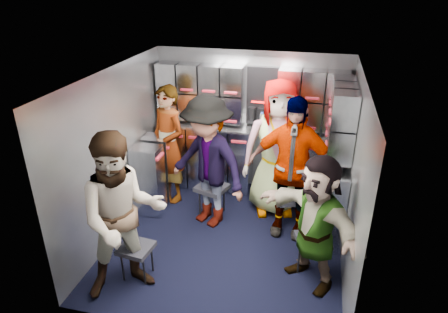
% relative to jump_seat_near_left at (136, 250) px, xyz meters
% --- Properties ---
extents(floor, '(3.00, 3.00, 0.00)m').
position_rel_jump_seat_near_left_xyz_m(floor, '(0.81, 0.88, -0.36)').
color(floor, black).
rests_on(floor, ground).
extents(wall_back, '(2.80, 0.04, 2.10)m').
position_rel_jump_seat_near_left_xyz_m(wall_back, '(0.81, 2.38, 0.69)').
color(wall_back, gray).
rests_on(wall_back, ground).
extents(wall_left, '(0.04, 3.00, 2.10)m').
position_rel_jump_seat_near_left_xyz_m(wall_left, '(-0.59, 0.88, 0.69)').
color(wall_left, gray).
rests_on(wall_left, ground).
extents(wall_right, '(0.04, 3.00, 2.10)m').
position_rel_jump_seat_near_left_xyz_m(wall_right, '(2.21, 0.88, 0.69)').
color(wall_right, gray).
rests_on(wall_right, ground).
extents(ceiling, '(2.80, 3.00, 0.02)m').
position_rel_jump_seat_near_left_xyz_m(ceiling, '(0.81, 0.88, 1.74)').
color(ceiling, silver).
rests_on(ceiling, wall_back).
extents(cart_bank_back, '(2.68, 0.38, 0.99)m').
position_rel_jump_seat_near_left_xyz_m(cart_bank_back, '(0.81, 2.17, 0.14)').
color(cart_bank_back, '#A5A9B5').
rests_on(cart_bank_back, ground).
extents(cart_bank_left, '(0.38, 0.76, 0.99)m').
position_rel_jump_seat_near_left_xyz_m(cart_bank_left, '(-0.38, 1.44, 0.14)').
color(cart_bank_left, '#A5A9B5').
rests_on(cart_bank_left, ground).
extents(counter, '(2.68, 0.42, 0.03)m').
position_rel_jump_seat_near_left_xyz_m(counter, '(0.81, 2.17, 0.66)').
color(counter, '#B1B4B9').
rests_on(counter, cart_bank_back).
extents(locker_bank_back, '(2.68, 0.28, 0.82)m').
position_rel_jump_seat_near_left_xyz_m(locker_bank_back, '(0.81, 2.23, 1.13)').
color(locker_bank_back, '#A5A9B5').
rests_on(locker_bank_back, wall_back).
extents(locker_bank_right, '(0.28, 1.00, 0.82)m').
position_rel_jump_seat_near_left_xyz_m(locker_bank_right, '(2.06, 1.58, 1.13)').
color(locker_bank_right, '#A5A9B5').
rests_on(locker_bank_right, wall_right).
extents(right_cabinet, '(0.28, 1.20, 1.00)m').
position_rel_jump_seat_near_left_xyz_m(right_cabinet, '(2.06, 1.48, 0.14)').
color(right_cabinet, '#A5A9B5').
rests_on(right_cabinet, ground).
extents(coffee_niche, '(0.46, 0.16, 0.84)m').
position_rel_jump_seat_near_left_xyz_m(coffee_niche, '(0.99, 2.29, 1.11)').
color(coffee_niche, black).
rests_on(coffee_niche, wall_back).
extents(red_latch_strip, '(2.60, 0.02, 0.03)m').
position_rel_jump_seat_near_left_xyz_m(red_latch_strip, '(0.81, 1.97, 0.52)').
color(red_latch_strip, '#A31B2A').
rests_on(red_latch_strip, cart_bank_back).
extents(jump_seat_near_left, '(0.38, 0.36, 0.40)m').
position_rel_jump_seat_near_left_xyz_m(jump_seat_near_left, '(0.00, 0.00, 0.00)').
color(jump_seat_near_left, black).
rests_on(jump_seat_near_left, ground).
extents(jump_seat_mid_left, '(0.47, 0.46, 0.45)m').
position_rel_jump_seat_near_left_xyz_m(jump_seat_mid_left, '(0.47, 1.39, 0.04)').
color(jump_seat_mid_left, black).
rests_on(jump_seat_mid_left, ground).
extents(jump_seat_center, '(0.41, 0.40, 0.42)m').
position_rel_jump_seat_near_left_xyz_m(jump_seat_center, '(1.29, 1.91, 0.01)').
color(jump_seat_center, black).
rests_on(jump_seat_center, ground).
extents(jump_seat_mid_right, '(0.43, 0.42, 0.40)m').
position_rel_jump_seat_near_left_xyz_m(jump_seat_mid_right, '(1.52, 1.43, -0.00)').
color(jump_seat_mid_right, black).
rests_on(jump_seat_mid_right, ground).
extents(jump_seat_near_right, '(0.44, 0.43, 0.42)m').
position_rel_jump_seat_near_left_xyz_m(jump_seat_near_right, '(1.86, 0.57, 0.01)').
color(jump_seat_near_right, black).
rests_on(jump_seat_near_right, ground).
extents(attendant_standing, '(0.75, 0.68, 1.71)m').
position_rel_jump_seat_near_left_xyz_m(attendant_standing, '(-0.24, 1.69, 0.50)').
color(attendant_standing, black).
rests_on(attendant_standing, ground).
extents(attendant_arc_a, '(1.10, 1.05, 1.79)m').
position_rel_jump_seat_near_left_xyz_m(attendant_arc_a, '(0.00, -0.18, 0.54)').
color(attendant_arc_a, black).
rests_on(attendant_arc_a, ground).
extents(attendant_arc_b, '(1.31, 1.08, 1.76)m').
position_rel_jump_seat_near_left_xyz_m(attendant_arc_b, '(0.47, 1.21, 0.52)').
color(attendant_arc_b, black).
rests_on(attendant_arc_b, ground).
extents(attendant_arc_c, '(1.04, 0.81, 1.88)m').
position_rel_jump_seat_near_left_xyz_m(attendant_arc_c, '(1.29, 1.73, 0.58)').
color(attendant_arc_c, black).
rests_on(attendant_arc_c, ground).
extents(attendant_arc_d, '(1.10, 0.52, 1.82)m').
position_rel_jump_seat_near_left_xyz_m(attendant_arc_d, '(1.52, 1.25, 0.55)').
color(attendant_arc_d, black).
rests_on(attendant_arc_d, ground).
extents(attendant_arc_e, '(1.33, 1.25, 1.50)m').
position_rel_jump_seat_near_left_xyz_m(attendant_arc_e, '(1.86, 0.39, 0.39)').
color(attendant_arc_e, black).
rests_on(attendant_arc_e, ground).
extents(bottle_left, '(0.06, 0.06, 0.23)m').
position_rel_jump_seat_near_left_xyz_m(bottle_left, '(0.29, 2.12, 0.79)').
color(bottle_left, white).
rests_on(bottle_left, counter).
extents(bottle_mid, '(0.06, 0.06, 0.25)m').
position_rel_jump_seat_near_left_xyz_m(bottle_mid, '(1.01, 2.12, 0.80)').
color(bottle_mid, white).
rests_on(bottle_mid, counter).
extents(bottle_right, '(0.06, 0.06, 0.23)m').
position_rel_jump_seat_near_left_xyz_m(bottle_right, '(1.93, 2.12, 0.79)').
color(bottle_right, white).
rests_on(bottle_right, counter).
extents(cup_left, '(0.08, 0.08, 0.11)m').
position_rel_jump_seat_near_left_xyz_m(cup_left, '(0.18, 2.11, 0.73)').
color(cup_left, '#CCB38F').
rests_on(cup_left, counter).
extents(cup_right, '(0.07, 0.07, 0.09)m').
position_rel_jump_seat_near_left_xyz_m(cup_right, '(2.06, 2.11, 0.72)').
color(cup_right, '#CCB38F').
rests_on(cup_right, counter).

